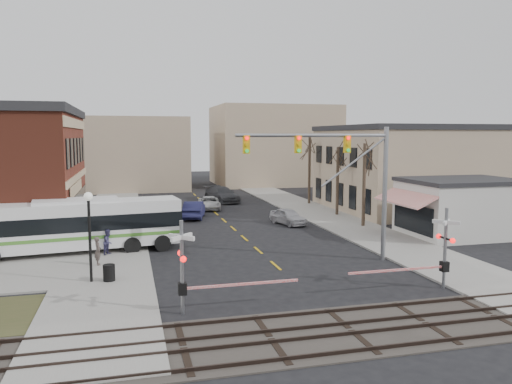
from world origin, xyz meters
TOP-DOWN VIEW (x-y plane):
  - ground at (0.00, 0.00)m, footprint 160.00×160.00m
  - sidewalk_west at (-9.50, 20.00)m, footprint 5.00×60.00m
  - sidewalk_east at (9.50, 20.00)m, footprint 5.00×60.00m
  - ballast_strip at (0.00, -8.00)m, footprint 160.00×5.00m
  - rail_tracks at (0.00, -8.00)m, footprint 160.00×3.91m
  - tan_building at (22.00, 20.00)m, footprint 20.30×15.30m
  - awning_shop at (15.97, 7.00)m, footprint 9.74×6.20m
  - tree_east_a at (10.50, 12.00)m, footprint 0.28×0.28m
  - tree_east_b at (10.80, 18.00)m, footprint 0.28×0.28m
  - tree_east_c at (11.00, 26.00)m, footprint 0.28×0.28m
  - transit_bus at (-11.35, 8.06)m, footprint 13.12×4.36m
  - traffic_signal_mast at (4.11, 1.75)m, footprint 9.26×0.30m
  - rr_crossing_west at (-5.63, -4.56)m, footprint 5.60×1.36m
  - rr_crossing_east at (6.36, -4.17)m, footprint 5.60×1.36m
  - street_lamp at (-10.08, 0.93)m, footprint 0.44×0.44m
  - trash_bin at (-9.20, 0.86)m, footprint 0.60×0.60m
  - car_a at (4.90, 14.72)m, footprint 2.62×4.28m
  - car_b at (-2.40, 19.92)m, footprint 2.68×5.01m
  - car_c at (-0.17, 25.12)m, footprint 2.59×4.80m
  - car_d at (2.13, 30.32)m, footprint 3.80×6.30m
  - pedestrian_near at (-9.92, 4.32)m, footprint 0.50×0.66m
  - pedestrian_far at (-9.43, 6.79)m, footprint 0.92×0.97m

SIDE VIEW (x-z plane):
  - ground at x=0.00m, z-range 0.00..0.00m
  - ballast_strip at x=0.00m, z-range 0.00..0.06m
  - sidewalk_west at x=-9.50m, z-range 0.00..0.12m
  - sidewalk_east at x=9.50m, z-range 0.00..0.12m
  - rail_tracks at x=0.00m, z-range 0.05..0.19m
  - trash_bin at x=-9.20m, z-range 0.12..0.96m
  - car_c at x=-0.17m, z-range 0.00..1.28m
  - car_a at x=4.90m, z-range 0.00..1.36m
  - car_b at x=-2.40m, z-range 0.00..1.57m
  - car_d at x=2.13m, z-range 0.00..1.71m
  - pedestrian_far at x=-9.43m, z-range 0.12..1.71m
  - pedestrian_near at x=-9.92m, z-range 0.12..1.75m
  - transit_bus at x=-11.35m, z-range 0.21..3.53m
  - rr_crossing_west at x=-5.63m, z-range -0.03..3.97m
  - rr_crossing_east at x=6.36m, z-range -0.03..3.97m
  - awning_shop at x=15.97m, z-range 0.01..4.31m
  - tree_east_b at x=10.80m, z-range 0.12..6.42m
  - street_lamp at x=-10.08m, z-range 1.08..5.65m
  - tree_east_a at x=10.50m, z-range 0.12..6.87m
  - tree_east_c at x=11.00m, z-range 0.12..7.32m
  - tan_building at x=22.00m, z-range 0.01..8.51m
  - traffic_signal_mast at x=4.11m, z-range 1.70..9.70m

